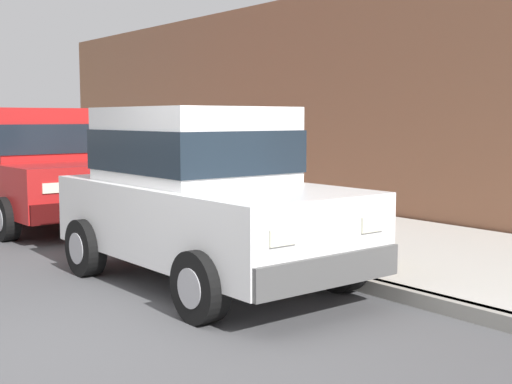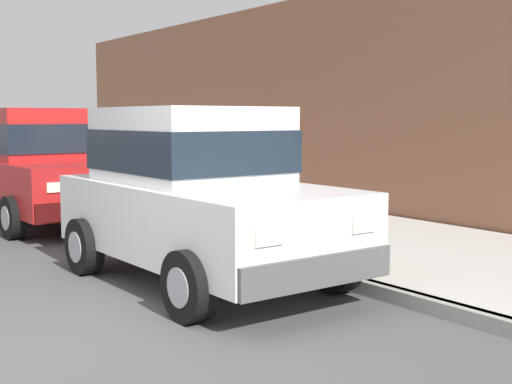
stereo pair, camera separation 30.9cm
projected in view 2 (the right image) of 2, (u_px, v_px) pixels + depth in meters
The scene contains 8 objects.
ground_plane at pixel (44, 350), 5.24m from camera, with size 80.00×80.00×0.00m, color #4C4C4F.
curb at pixel (350, 282), 7.08m from camera, with size 0.16×64.00×0.14m, color gray.
sidewalk at pixel (461, 261), 8.12m from camera, with size 3.60×64.00×0.14m, color #B7B5AD.
car_white_hatchback at pixel (197, 192), 7.35m from camera, with size 2.00×3.83×1.88m.
car_red_sedan at pixel (38, 164), 11.57m from camera, with size 2.12×4.64×1.92m.
dog_black at pixel (309, 207), 10.32m from camera, with size 0.75×0.20×0.49m.
fire_hydrant at pixel (358, 235), 7.58m from camera, with size 0.34×0.24×0.72m.
building_facade at pixel (310, 104), 13.40m from camera, with size 0.50×20.00×4.06m, color #8C5B42.
Camera 2 is at (-1.63, -5.07, 1.77)m, focal length 48.00 mm.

